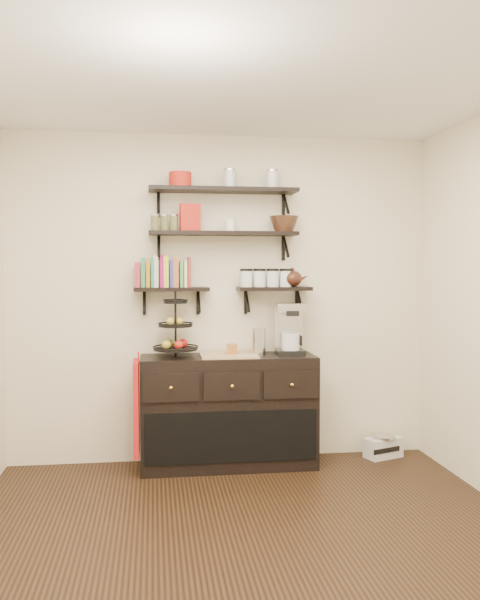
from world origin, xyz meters
The scene contains 21 objects.
floor centered at (0.00, 0.00, 0.00)m, with size 3.50×3.50×0.00m, color black.
ceiling centered at (0.00, 0.00, 2.70)m, with size 3.50×3.50×0.02m, color white.
back_wall centered at (0.00, 1.75, 1.35)m, with size 3.50×0.02×2.70m, color #ECE3C8.
shelf_top centered at (0.00, 1.62, 2.23)m, with size 1.20×0.27×0.23m.
shelf_mid centered at (0.00, 1.62, 1.88)m, with size 1.20×0.27×0.23m.
shelf_low_left centered at (-0.42, 1.63, 1.43)m, with size 0.60×0.25×0.23m.
shelf_low_right centered at (0.42, 1.63, 1.43)m, with size 0.60×0.25×0.23m.
cookbooks centered at (-0.47, 1.63, 1.57)m, with size 0.43×0.15×0.26m.
glass_canisters centered at (0.36, 1.63, 1.51)m, with size 0.43×0.10×0.13m.
sideboard centered at (0.03, 1.51, 0.45)m, with size 1.40×0.50×0.92m.
fruit_stand centered at (-0.39, 1.52, 1.08)m, with size 0.35×0.35×0.52m.
candle centered at (0.06, 1.51, 0.96)m, with size 0.08×0.08×0.08m, color #925621.
coffee_maker centered at (0.53, 1.54, 1.10)m, with size 0.24×0.23×0.42m.
thermal_carafe centered at (0.27, 1.49, 1.01)m, with size 0.11×0.11×0.22m, color silver.
apron centered at (-0.70, 1.41, 0.52)m, with size 0.04×0.31×0.73m, color #B21314.
radio centered at (1.36, 1.57, 0.09)m, with size 0.35×0.27×0.19m.
recipe_box centered at (-0.27, 1.61, 2.01)m, with size 0.16×0.06×0.22m, color red.
walnut_bowl centered at (0.50, 1.61, 1.96)m, with size 0.24×0.24×0.13m, color black, non-canonical shape.
ramekins centered at (0.06, 1.61, 1.95)m, with size 0.09×0.09×0.10m, color white.
teapot centered at (0.58, 1.63, 1.53)m, with size 0.21×0.16×0.16m, color #391B11, non-canonical shape.
red_pot centered at (-0.35, 1.61, 2.31)m, with size 0.18×0.18×0.12m, color red.
Camera 1 is at (-0.57, -3.52, 1.61)m, focal length 38.00 mm.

